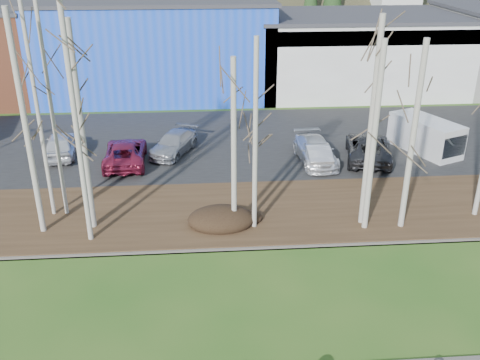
{
  "coord_description": "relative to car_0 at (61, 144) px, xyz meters",
  "views": [
    {
      "loc": [
        -2.28,
        -9.8,
        12.91
      ],
      "look_at": [
        -0.54,
        13.12,
        2.5
      ],
      "focal_mm": 40.0,
      "sensor_mm": 36.0,
      "label": 1
    }
  ],
  "objects": [
    {
      "name": "car_1",
      "position": [
        4.27,
        -1.66,
        -0.05
      ],
      "size": [
        2.65,
        5.36,
        1.46
      ],
      "primitive_type": "imported",
      "rotation": [
        0.0,
        0.0,
        3.18
      ],
      "color": "maroon",
      "rests_on": "parking_lot"
    },
    {
      "name": "birch_4",
      "position": [
        10.45,
        -9.96,
        3.32
      ],
      "size": [
        0.25,
        0.25,
        8.19
      ],
      "color": "#BAB6A9",
      "rests_on": "far_bank"
    },
    {
      "name": "car_5",
      "position": [
        16.02,
        -2.24,
        -0.05
      ],
      "size": [
        2.33,
        5.12,
        1.45
      ],
      "primitive_type": "imported",
      "rotation": [
        0.0,
        0.0,
        0.06
      ],
      "color": "silver",
      "rests_on": "parking_lot"
    },
    {
      "name": "birch_5",
      "position": [
        11.57,
        -8.77,
        3.32
      ],
      "size": [
        0.21,
        0.21,
        8.19
      ],
      "color": "#BAB6A9",
      "rests_on": "far_bank"
    },
    {
      "name": "river",
      "position": [
        11.28,
        -15.79,
        -0.92
      ],
      "size": [
        80.0,
        8.0,
        0.9
      ],
      "primitive_type": null,
      "color": "#131B32",
      "rests_on": "ground"
    },
    {
      "name": "car_4",
      "position": [
        19.41,
        -2.09,
        0.0
      ],
      "size": [
        3.79,
        6.07,
        1.57
      ],
      "primitive_type": "imported",
      "rotation": [
        0.0,
        0.0,
        2.92
      ],
      "color": "#292A2C",
      "rests_on": "parking_lot"
    },
    {
      "name": "car_3",
      "position": [
        16.0,
        -2.49,
        -0.1
      ],
      "size": [
        1.47,
        4.12,
        1.35
      ],
      "primitive_type": "imported",
      "rotation": [
        0.0,
        0.0,
        3.13
      ],
      "color": "#BABABC",
      "rests_on": "parking_lot"
    },
    {
      "name": "car_2",
      "position": [
        7.18,
        -0.05,
        -0.11
      ],
      "size": [
        3.51,
        4.98,
        1.34
      ],
      "primitive_type": "imported",
      "rotation": [
        0.0,
        0.0,
        -0.39
      ],
      "color": "#94969B",
      "rests_on": "parking_lot"
    },
    {
      "name": "car_0",
      "position": [
        0.0,
        0.0,
        0.0
      ],
      "size": [
        2.37,
        4.77,
        1.56
      ],
      "primitive_type": "imported",
      "rotation": [
        0.0,
        0.0,
        3.26
      ],
      "color": "silver",
      "rests_on": "parking_lot"
    },
    {
      "name": "dirt_mound",
      "position": [
        9.82,
        -9.84,
        -0.45
      ],
      "size": [
        3.28,
        2.31,
        0.64
      ],
      "primitive_type": "ellipsoid",
      "color": "black",
      "rests_on": "far_bank"
    },
    {
      "name": "building_blue",
      "position": [
        5.28,
        16.01,
        3.24
      ],
      "size": [
        20.4,
        12.24,
        8.3
      ],
      "color": "blue",
      "rests_on": "ground"
    },
    {
      "name": "birch_8",
      "position": [
        18.54,
        -10.65,
        3.72
      ],
      "size": [
        0.27,
        0.27,
        8.97
      ],
      "color": "#BAB6A9",
      "rests_on": "far_bank"
    },
    {
      "name": "parking_lot",
      "position": [
        11.28,
        2.01,
        -0.85
      ],
      "size": [
        80.0,
        14.0,
        0.14
      ],
      "primitive_type": "cube",
      "color": "black",
      "rests_on": "ground"
    },
    {
      "name": "birch_6",
      "position": [
        11.41,
        -10.15,
        3.76
      ],
      "size": [
        0.23,
        0.23,
        9.06
      ],
      "color": "#BAB6A9",
      "rests_on": "far_bank"
    },
    {
      "name": "birch_2",
      "position": [
        3.6,
        -9.54,
        4.13
      ],
      "size": [
        0.32,
        0.32,
        9.81
      ],
      "color": "#BAB6A9",
      "rests_on": "far_bank"
    },
    {
      "name": "birch_0",
      "position": [
        1.29,
        -9.81,
        4.39
      ],
      "size": [
        0.26,
        0.26,
        10.32
      ],
      "color": "#BAB6A9",
      "rests_on": "far_bank"
    },
    {
      "name": "birch_11",
      "position": [
        2.03,
        -8.07,
        4.5
      ],
      "size": [
        0.19,
        0.19,
        10.54
      ],
      "color": "#BAB6A9",
      "rests_on": "far_bank"
    },
    {
      "name": "building_white",
      "position": [
        23.28,
        16.0,
        2.49
      ],
      "size": [
        18.36,
        12.24,
        6.8
      ],
      "color": "#BABAB6",
      "rests_on": "ground"
    },
    {
      "name": "far_bank_rocks",
      "position": [
        11.28,
        -11.69,
        -0.92
      ],
      "size": [
        80.0,
        0.8,
        0.46
      ],
      "primitive_type": null,
      "color": "#47423D",
      "rests_on": "ground"
    },
    {
      "name": "birch_1",
      "position": [
        1.38,
        -8.07,
        4.5
      ],
      "size": [
        0.19,
        0.19,
        10.54
      ],
      "color": "#BAB6A9",
      "rests_on": "far_bank"
    },
    {
      "name": "birch_7",
      "position": [
        16.72,
        -10.13,
        4.19
      ],
      "size": [
        0.27,
        0.27,
        9.92
      ],
      "color": "#BAB6A9",
      "rests_on": "far_bank"
    },
    {
      "name": "van_white",
      "position": [
        23.64,
        -1.05,
        0.29
      ],
      "size": [
        3.8,
        5.31,
        2.14
      ],
      "rotation": [
        0.0,
        0.0,
        0.4
      ],
      "color": "white",
      "rests_on": "parking_lot"
    },
    {
      "name": "birch_10",
      "position": [
        16.74,
        -10.65,
        3.72
      ],
      "size": [
        0.27,
        0.27,
        8.97
      ],
      "color": "#BAB6A9",
      "rests_on": "far_bank"
    },
    {
      "name": "far_bank",
      "position": [
        11.28,
        -8.49,
        -0.85
      ],
      "size": [
        80.0,
        7.0,
        0.15
      ],
      "primitive_type": "cube",
      "color": "#382616",
      "rests_on": "ground"
    },
    {
      "name": "birch_3",
      "position": [
        3.7,
        -10.77,
        5.0
      ],
      "size": [
        0.23,
        0.23,
        11.55
      ],
      "color": "#BAB6A9",
      "rests_on": "far_bank"
    }
  ]
}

